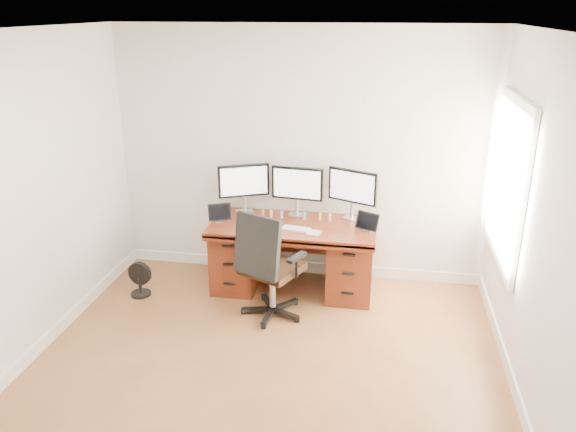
% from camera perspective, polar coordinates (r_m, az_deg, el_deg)
% --- Properties ---
extents(ground, '(4.50, 4.50, 0.00)m').
position_cam_1_polar(ground, '(4.60, -3.38, -17.84)').
color(ground, brown).
rests_on(ground, ground).
extents(back_wall, '(4.00, 0.10, 2.70)m').
position_cam_1_polar(back_wall, '(6.00, 1.24, 6.06)').
color(back_wall, silver).
rests_on(back_wall, ground).
extents(right_wall, '(0.10, 4.50, 2.70)m').
position_cam_1_polar(right_wall, '(4.06, 25.22, -3.17)').
color(right_wall, silver).
rests_on(right_wall, ground).
extents(desk, '(1.70, 0.80, 0.75)m').
position_cam_1_polar(desk, '(5.93, 0.55, -3.86)').
color(desk, '#541F10').
rests_on(desk, ground).
extents(office_chair, '(0.77, 0.77, 1.09)m').
position_cam_1_polar(office_chair, '(5.42, -1.91, -6.82)').
color(office_chair, black).
rests_on(office_chair, ground).
extents(floor_fan, '(0.25, 0.21, 0.37)m').
position_cam_1_polar(floor_fan, '(6.08, -14.85, -6.28)').
color(floor_fan, black).
rests_on(floor_fan, ground).
extents(monitor_left, '(0.51, 0.26, 0.53)m').
position_cam_1_polar(monitor_left, '(6.02, -4.52, 3.42)').
color(monitor_left, silver).
rests_on(monitor_left, desk).
extents(monitor_center, '(0.55, 0.16, 0.53)m').
position_cam_1_polar(monitor_center, '(5.90, 0.95, 3.14)').
color(monitor_center, silver).
rests_on(monitor_center, desk).
extents(monitor_right, '(0.52, 0.26, 0.53)m').
position_cam_1_polar(monitor_right, '(5.85, 6.57, 2.83)').
color(monitor_right, silver).
rests_on(monitor_right, desk).
extents(tablet_left, '(0.25, 0.16, 0.19)m').
position_cam_1_polar(tablet_left, '(5.86, -6.97, 0.25)').
color(tablet_left, silver).
rests_on(tablet_left, desk).
extents(tablet_right, '(0.24, 0.17, 0.19)m').
position_cam_1_polar(tablet_right, '(5.62, 8.05, -0.68)').
color(tablet_right, silver).
rests_on(tablet_right, desk).
extents(keyboard, '(0.30, 0.17, 0.01)m').
position_cam_1_polar(keyboard, '(5.63, 0.84, -1.30)').
color(keyboard, silver).
rests_on(keyboard, desk).
extents(trackpad, '(0.15, 0.15, 0.01)m').
position_cam_1_polar(trackpad, '(5.54, 2.65, -1.71)').
color(trackpad, silver).
rests_on(trackpad, desk).
extents(drawing_tablet, '(0.27, 0.21, 0.01)m').
position_cam_1_polar(drawing_tablet, '(5.66, -1.92, -1.23)').
color(drawing_tablet, black).
rests_on(drawing_tablet, desk).
extents(phone, '(0.16, 0.10, 0.01)m').
position_cam_1_polar(phone, '(5.70, 0.34, -1.02)').
color(phone, black).
rests_on(phone, desk).
extents(figurine_brown, '(0.03, 0.03, 0.08)m').
position_cam_1_polar(figurine_brown, '(5.95, -2.58, 0.31)').
color(figurine_brown, olive).
rests_on(figurine_brown, desk).
extents(figurine_yellow, '(0.03, 0.03, 0.08)m').
position_cam_1_polar(figurine_yellow, '(5.93, -1.73, 0.26)').
color(figurine_yellow, tan).
rests_on(figurine_yellow, desk).
extents(figurine_purple, '(0.03, 0.03, 0.08)m').
position_cam_1_polar(figurine_purple, '(5.91, -0.66, 0.20)').
color(figurine_purple, '#7F5CD2').
rests_on(figurine_purple, desk).
extents(figurine_blue, '(0.03, 0.03, 0.08)m').
position_cam_1_polar(figurine_blue, '(5.87, 1.66, 0.06)').
color(figurine_blue, '#578BEC').
rests_on(figurine_blue, desk).
extents(figurine_orange, '(0.03, 0.03, 0.08)m').
position_cam_1_polar(figurine_orange, '(5.85, 3.27, -0.04)').
color(figurine_orange, '#F97B4A').
rests_on(figurine_orange, desk).
extents(figurine_pink, '(0.03, 0.03, 0.08)m').
position_cam_1_polar(figurine_pink, '(5.84, 4.26, -0.10)').
color(figurine_pink, pink).
rests_on(figurine_pink, desk).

